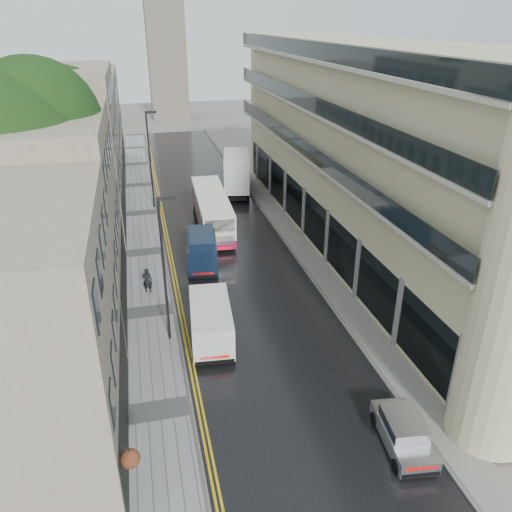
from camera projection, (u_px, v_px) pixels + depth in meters
name	position (u px, v px, depth m)	size (l,w,h in m)	color
road	(225.00, 245.00, 37.41)	(9.00, 85.00, 0.02)	black
left_sidewalk	(146.00, 253.00, 36.15)	(2.70, 85.00, 0.12)	gray
right_sidewalk	(294.00, 238.00, 38.52)	(1.80, 85.00, 0.12)	slate
old_shop_row	(84.00, 167.00, 35.03)	(4.50, 56.00, 12.00)	gray
modern_block	(369.00, 150.00, 35.24)	(8.00, 40.00, 14.00)	beige
tree_near	(4.00, 204.00, 25.21)	(10.56, 10.56, 13.89)	black
tree_far	(48.00, 155.00, 36.98)	(9.24, 9.24, 12.46)	black
cream_bus	(202.00, 225.00, 37.31)	(2.35, 10.35, 2.82)	white
white_lorry	(225.00, 178.00, 46.21)	(2.29, 7.63, 4.01)	silver
silver_hatchback	(398.00, 458.00, 18.49)	(1.55, 3.53, 1.33)	silver
white_van	(194.00, 343.00, 24.36)	(2.04, 4.76, 2.15)	silver
navy_van	(189.00, 260.00, 32.38)	(1.93, 4.83, 2.46)	black
pedestrian	(147.00, 280.00, 30.50)	(0.59, 0.39, 1.61)	black
lamp_post_near	(164.00, 273.00, 24.71)	(0.88, 0.19, 7.79)	black
lamp_post_far	(150.00, 161.00, 42.98)	(0.94, 0.21, 8.32)	black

